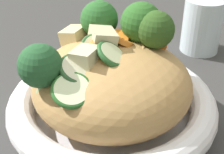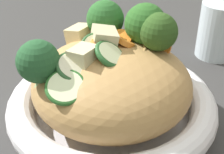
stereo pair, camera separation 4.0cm
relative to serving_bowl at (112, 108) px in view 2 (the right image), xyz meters
The scene contains 8 objects.
ground_plane 0.03m from the serving_bowl, ahead, with size 3.00×3.00×0.00m, color #343333.
serving_bowl is the anchor object (origin of this frame).
noodle_heap 0.04m from the serving_bowl, 66.86° to the left, with size 0.19×0.19×0.09m.
broccoli_florets 0.10m from the serving_bowl, 92.69° to the left, with size 0.18×0.16×0.07m.
carrot_coins 0.09m from the serving_bowl, 61.89° to the left, with size 0.10×0.07×0.04m.
zucchini_slices 0.09m from the serving_bowl, 127.96° to the right, with size 0.09×0.11×0.04m.
chicken_chunks 0.09m from the serving_bowl, 145.71° to the left, with size 0.08×0.12×0.05m.
drinking_glass 0.27m from the serving_bowl, 54.42° to the left, with size 0.07×0.07×0.10m.
Camera 2 is at (0.05, -0.33, 0.29)m, focal length 52.76 mm.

